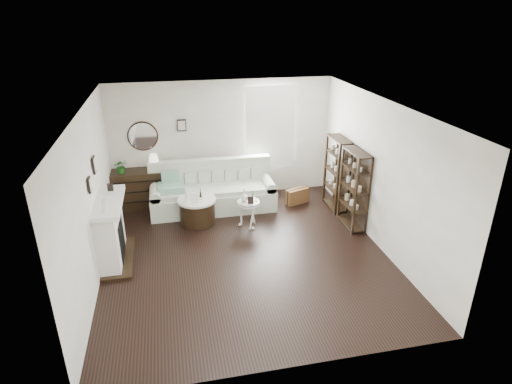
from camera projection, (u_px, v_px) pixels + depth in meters
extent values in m
plane|color=black|center=(246.00, 254.00, 7.81)|extent=(5.50, 5.50, 0.00)
plane|color=white|center=(244.00, 107.00, 6.73)|extent=(5.50, 5.50, 0.00)
plane|color=beige|center=(223.00, 140.00, 9.74)|extent=(5.00, 0.00, 5.00)
plane|color=beige|center=(289.00, 278.00, 4.81)|extent=(5.00, 0.00, 5.00)
plane|color=beige|center=(90.00, 198.00, 6.80)|extent=(0.00, 5.50, 5.50)
plane|color=beige|center=(380.00, 175.00, 7.75)|extent=(0.00, 5.50, 5.50)
cube|color=white|center=(270.00, 127.00, 9.83)|extent=(1.00, 0.02, 1.80)
cube|color=white|center=(270.00, 128.00, 9.78)|extent=(1.15, 0.02, 1.90)
cylinder|color=silver|center=(143.00, 136.00, 9.30)|extent=(0.60, 0.03, 0.60)
cube|color=black|center=(182.00, 125.00, 9.38)|extent=(0.20, 0.03, 0.26)
cube|color=white|center=(110.00, 232.00, 7.42)|extent=(0.34, 1.20, 1.10)
cube|color=black|center=(113.00, 240.00, 7.49)|extent=(0.30, 0.65, 0.70)
cube|color=white|center=(109.00, 202.00, 7.20)|extent=(0.44, 1.35, 0.08)
cube|color=black|center=(119.00, 258.00, 7.65)|extent=(0.50, 1.40, 0.05)
cylinder|color=silver|center=(105.00, 206.00, 6.74)|extent=(0.08, 0.08, 0.22)
cube|color=black|center=(110.00, 187.00, 7.52)|extent=(0.10, 0.03, 0.14)
cube|color=black|center=(90.00, 185.00, 6.66)|extent=(0.03, 0.18, 0.24)
cube|color=black|center=(94.00, 165.00, 7.20)|extent=(0.03, 0.22, 0.28)
cube|color=black|center=(337.00, 173.00, 9.33)|extent=(0.30, 0.80, 1.60)
cylinder|color=#CDB98D|center=(339.00, 190.00, 9.21)|extent=(0.08, 0.08, 0.11)
cylinder|color=#CDB98D|center=(335.00, 185.00, 9.43)|extent=(0.08, 0.08, 0.11)
cylinder|color=#CDB98D|center=(331.00, 181.00, 9.66)|extent=(0.08, 0.08, 0.11)
cylinder|color=#CDB98D|center=(341.00, 172.00, 9.05)|extent=(0.08, 0.08, 0.11)
cylinder|color=#CDB98D|center=(336.00, 168.00, 9.27)|extent=(0.08, 0.08, 0.11)
cylinder|color=#CDB98D|center=(332.00, 165.00, 9.50)|extent=(0.08, 0.08, 0.11)
cylinder|color=#CDB98D|center=(342.00, 154.00, 8.89)|extent=(0.08, 0.08, 0.11)
cylinder|color=#CDB98D|center=(338.00, 151.00, 9.11)|extent=(0.08, 0.08, 0.11)
cylinder|color=#CDB98D|center=(333.00, 147.00, 9.34)|extent=(0.08, 0.08, 0.11)
cube|color=black|center=(354.00, 189.00, 8.52)|extent=(0.30, 0.80, 1.60)
cylinder|color=#CDB98D|center=(357.00, 207.00, 8.40)|extent=(0.08, 0.08, 0.11)
cylinder|color=#CDB98D|center=(352.00, 202.00, 8.63)|extent=(0.08, 0.08, 0.11)
cylinder|color=#CDB98D|center=(347.00, 197.00, 8.85)|extent=(0.08, 0.08, 0.11)
cylinder|color=#CDB98D|center=(359.00, 189.00, 8.24)|extent=(0.08, 0.08, 0.11)
cylinder|color=#CDB98D|center=(353.00, 184.00, 8.47)|extent=(0.08, 0.08, 0.11)
cylinder|color=#CDB98D|center=(348.00, 179.00, 8.69)|extent=(0.08, 0.08, 0.11)
cylinder|color=#CDB98D|center=(361.00, 169.00, 8.08)|extent=(0.08, 0.08, 0.11)
cylinder|color=#CDB98D|center=(355.00, 165.00, 8.31)|extent=(0.08, 0.08, 0.11)
cylinder|color=#CDB98D|center=(350.00, 161.00, 8.53)|extent=(0.08, 0.08, 0.11)
cube|color=beige|center=(213.00, 200.00, 9.45)|extent=(2.71, 0.94, 0.44)
cube|color=beige|center=(213.00, 189.00, 9.32)|extent=(2.34, 0.75, 0.10)
cube|color=beige|center=(211.00, 176.00, 9.61)|extent=(2.71, 0.21, 0.83)
cube|color=beige|center=(156.00, 203.00, 9.20)|extent=(0.23, 0.88, 0.54)
cube|color=beige|center=(267.00, 193.00, 9.67)|extent=(0.23, 0.88, 0.54)
cube|color=#238163|center=(171.00, 188.00, 9.08)|extent=(0.56, 0.46, 0.14)
cube|color=brown|center=(297.00, 196.00, 9.74)|extent=(0.56, 0.35, 0.35)
cube|color=black|center=(139.00, 189.00, 9.49)|extent=(1.27, 0.53, 0.85)
cube|color=black|center=(140.00, 202.00, 9.32)|extent=(1.22, 0.01, 0.02)
cube|color=black|center=(139.00, 192.00, 9.23)|extent=(1.22, 0.01, 0.02)
cube|color=black|center=(137.00, 182.00, 9.13)|extent=(1.22, 0.01, 0.01)
imported|color=#1C5B1A|center=(121.00, 166.00, 9.15)|extent=(0.30, 0.26, 0.31)
cylinder|color=black|center=(197.00, 212.00, 8.83)|extent=(0.72, 0.72, 0.50)
cylinder|color=silver|center=(197.00, 200.00, 8.72)|extent=(0.79, 0.79, 0.04)
cylinder|color=silver|center=(248.00, 202.00, 8.58)|extent=(0.45, 0.45, 0.03)
cylinder|color=white|center=(248.00, 204.00, 8.60)|extent=(0.46, 0.46, 0.02)
cylinder|color=white|center=(249.00, 214.00, 8.70)|extent=(0.04, 0.04, 0.52)
cylinder|color=silver|center=(187.00, 195.00, 8.54)|extent=(0.06, 0.06, 0.28)
cube|color=white|center=(194.00, 199.00, 8.48)|extent=(0.16, 0.08, 0.20)
cube|color=black|center=(251.00, 200.00, 8.44)|extent=(0.12, 0.05, 0.15)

